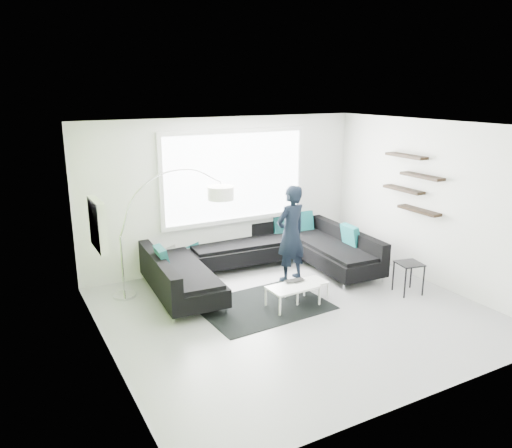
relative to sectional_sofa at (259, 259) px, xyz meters
The scene contains 9 objects.
ground 1.57m from the sectional_sofa, 97.44° to the right, with size 5.50×5.50×0.00m, color gray.
room_shell 1.95m from the sectional_sofa, 96.96° to the right, with size 5.54×5.04×2.82m.
sectional_sofa is the anchor object (origin of this frame).
rug 1.24m from the sectional_sofa, 115.81° to the right, with size 1.94×1.41×0.01m, color black.
coffee_table 1.23m from the sectional_sofa, 86.41° to the right, with size 1.01×0.59×0.33m, color white.
arc_lamp 2.45m from the sectional_sofa, behind, with size 1.93×0.79×2.06m, color silver, non-canonical shape.
side_table 2.56m from the sectional_sofa, 43.50° to the right, with size 0.38×0.38×0.53m, color black.
person 0.74m from the sectional_sofa, 36.11° to the right, with size 0.70×0.53×1.71m, color black.
laptop 1.18m from the sectional_sofa, 89.13° to the right, with size 0.34×0.23×0.03m, color black.
Camera 1 is at (-3.84, -5.84, 3.32)m, focal length 35.00 mm.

